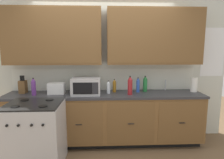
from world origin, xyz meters
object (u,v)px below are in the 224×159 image
knife_block (23,87)px  toaster (57,88)px  bottle_violet (34,87)px  bottle_red (130,86)px  bottle_blue (138,85)px  microwave (86,86)px  paper_towel_roll (194,85)px  bottle_green (145,84)px  bottle_amber (114,86)px  stove_range (36,135)px  bottle_clear (108,87)px

knife_block → toaster: bearing=-7.4°
bottle_violet → bottle_red: 1.61m
bottle_violet → bottle_blue: bottle_violet is taller
microwave → paper_towel_roll: (1.93, 0.12, -0.01)m
paper_towel_roll → bottle_green: (-0.88, 0.06, 0.01)m
bottle_red → bottle_amber: bearing=139.0°
stove_range → toaster: 0.87m
bottle_blue → bottle_red: bottle_red is taller
microwave → knife_block: (-1.11, 0.15, -0.02)m
paper_towel_roll → bottle_blue: bottle_blue is taller
paper_towel_roll → bottle_red: 1.20m
bottle_violet → toaster: bearing=15.1°
bottle_violet → bottle_amber: size_ratio=1.24×
toaster → bottle_violet: (-0.35, -0.10, 0.05)m
bottle_clear → bottle_blue: bearing=9.4°
toaster → bottle_red: bearing=-6.1°
microwave → bottle_violet: size_ratio=1.63×
toaster → knife_block: knife_block is taller
knife_block → bottle_red: size_ratio=0.97×
bottle_amber → bottle_red: (0.25, -0.22, 0.04)m
stove_range → bottle_clear: (1.07, 0.63, 0.56)m
paper_towel_roll → bottle_green: size_ratio=0.91×
bottle_green → stove_range: bearing=-156.3°
bottle_amber → toaster: bearing=-175.2°
knife_block → bottle_clear: bearing=-4.0°
microwave → knife_block: bearing=172.6°
microwave → bottle_blue: bearing=8.0°
bottle_clear → bottle_red: 0.38m
bottle_amber → bottle_green: 0.56m
microwave → toaster: bearing=172.4°
bottle_amber → bottle_red: size_ratio=0.74×
bottle_blue → bottle_amber: bottle_blue is taller
bottle_clear → bottle_amber: bottle_amber is taller
knife_block → bottle_violet: (0.24, -0.17, 0.03)m
microwave → bottle_green: (1.05, 0.17, -0.00)m
bottle_violet → bottle_amber: bottle_violet is taller
bottle_violet → bottle_red: bearing=-1.4°
knife_block → paper_towel_roll: knife_block is taller
stove_range → paper_towel_roll: size_ratio=3.65×
bottle_amber → bottle_clear: bearing=-134.0°
bottle_clear → bottle_violet: size_ratio=0.78×
paper_towel_roll → bottle_red: bearing=-171.2°
knife_block → bottle_red: bearing=-6.5°
bottle_blue → bottle_amber: 0.42m
knife_block → bottle_green: size_ratio=1.09×
toaster → bottle_clear: bottle_clear is taller
stove_range → bottle_green: 1.98m
bottle_clear → bottle_amber: bearing=46.0°
microwave → bottle_red: bottle_red is taller
stove_range → bottle_red: 1.63m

